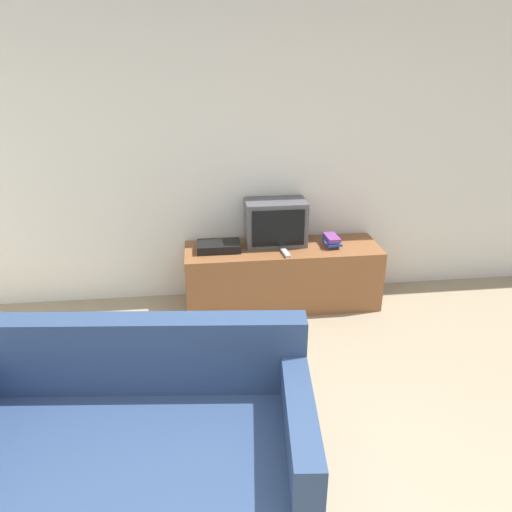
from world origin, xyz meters
The scene contains 7 objects.
wall_back centered at (0.00, 3.03, 1.30)m, with size 9.00×0.06×2.60m.
tv_stand centered at (0.36, 2.71, 0.28)m, with size 1.75×0.54×0.57m.
television centered at (0.30, 2.82, 0.77)m, with size 0.54×0.32×0.41m.
couch centered at (-0.79, 0.69, 0.29)m, with size 1.96×1.15×0.88m.
book_stack centered at (0.80, 2.70, 0.62)m, with size 0.16×0.23×0.10m.
remote_on_stand centered at (0.35, 2.56, 0.58)m, with size 0.06×0.19×0.02m.
set_top_box centered at (-0.22, 2.72, 0.60)m, with size 0.38×0.23×0.07m.
Camera 1 is at (-0.38, -1.38, 2.26)m, focal length 35.00 mm.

